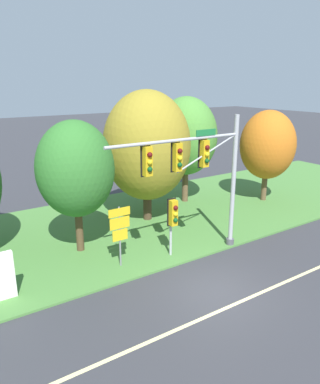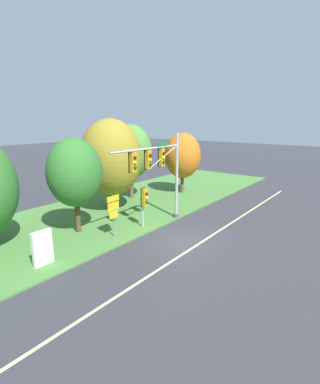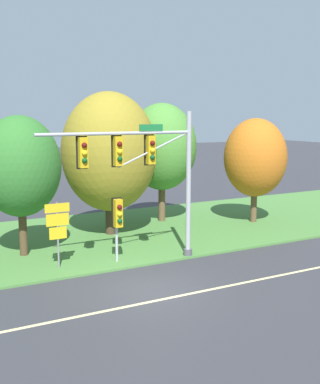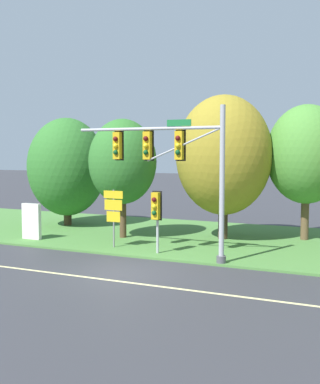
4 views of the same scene
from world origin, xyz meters
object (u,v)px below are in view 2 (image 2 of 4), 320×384
Objects in this scene: traffic_signal_mast at (160,166)px; pedestrian_signal_near_kerb at (144,200)px; tree_tall_centre at (183,156)px; tree_left_of_mast at (75,173)px; info_kiosk at (42,248)px; tree_behind_signpost at (111,158)px; route_sign_post at (113,209)px; tree_mid_verge at (130,152)px.

pedestrian_signal_near_kerb is (-1.07, 0.53, -2.27)m from traffic_signal_mast.
traffic_signal_mast reaches higher than tree_tall_centre.
tree_left_of_mast is 5.80m from info_kiosk.
tree_behind_signpost reaches higher than traffic_signal_mast.
info_kiosk is (-8.68, 1.17, -3.37)m from traffic_signal_mast.
tree_behind_signpost is 4.02× the size of info_kiosk.
route_sign_post is at bearing -133.29° from tree_behind_signpost.
route_sign_post is at bearing 163.77° from traffic_signal_mast.
route_sign_post is at bearing -143.91° from tree_mid_verge.
tree_mid_verge is (4.02, 1.54, 0.05)m from tree_behind_signpost.
tree_tall_centre is at bearing -8.47° from tree_behind_signpost.
traffic_signal_mast is 5.76m from tree_left_of_mast.
traffic_signal_mast is at bearing -7.70° from info_kiosk.
pedestrian_signal_near_kerb is 11.22m from tree_tall_centre.
tree_behind_signpost is (5.07, 1.85, 0.35)m from tree_left_of_mast.
tree_mid_verge is (8.19, 5.97, 2.65)m from route_sign_post.
tree_left_of_mast is (-0.89, 2.58, 2.25)m from route_sign_post.
info_kiosk is (-13.28, -5.85, -3.55)m from tree_mid_verge.
tree_mid_verge is at bearing 23.75° from info_kiosk.
route_sign_post is 6.62m from tree_behind_signpost.
tree_tall_centre is 18.54m from info_kiosk.
tree_mid_verge is (5.68, 6.49, 2.45)m from pedestrian_signal_near_kerb.
tree_tall_centre is at bearing 23.94° from traffic_signal_mast.
tree_tall_centre is (10.45, 3.64, 1.82)m from pedestrian_signal_near_kerb.
tree_tall_centre is at bearing 9.41° from info_kiosk.
pedestrian_signal_near_kerb is 5.75m from tree_behind_signpost.
info_kiosk is at bearing -149.73° from tree_left_of_mast.
tree_behind_signpost is 1.07× the size of tree_mid_verge.
tree_behind_signpost is at bearing 83.89° from traffic_signal_mast.
tree_mid_verge reaches higher than traffic_signal_mast.
tree_mid_verge is 3.74× the size of info_kiosk.
traffic_signal_mast is 4.48m from route_sign_post.
tree_tall_centre is (12.97, 3.12, 2.02)m from route_sign_post.
tree_tall_centre is (13.86, 0.54, -0.23)m from tree_left_of_mast.
tree_left_of_mast is (-4.48, 3.62, -0.21)m from traffic_signal_mast.
route_sign_post is 10.48m from tree_mid_verge.
tree_tall_centre is at bearing 2.24° from tree_left_of_mast.
info_kiosk is at bearing 175.13° from pedestrian_signal_near_kerb.
tree_left_of_mast is at bearing -159.51° from tree_mid_verge.
tree_mid_verge is at bearing 21.00° from tree_behind_signpost.
tree_mid_verge is at bearing 48.82° from pedestrian_signal_near_kerb.
traffic_signal_mast is at bearing -38.96° from tree_left_of_mast.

